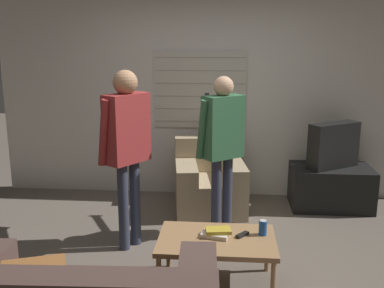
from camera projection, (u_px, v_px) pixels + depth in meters
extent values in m
plane|color=#665B51|center=(189.00, 268.00, 3.98)|extent=(16.00, 16.00, 0.00)
cube|color=silver|center=(203.00, 96.00, 5.65)|extent=(5.20, 0.06, 2.55)
cube|color=beige|center=(200.00, 90.00, 5.60)|extent=(1.15, 0.02, 0.96)
cube|color=gray|center=(200.00, 122.00, 5.68)|extent=(1.13, 0.00, 0.01)
cube|color=gray|center=(200.00, 109.00, 5.64)|extent=(1.13, 0.00, 0.01)
cube|color=gray|center=(200.00, 96.00, 5.60)|extent=(1.13, 0.00, 0.01)
cube|color=gray|center=(200.00, 84.00, 5.57)|extent=(1.13, 0.00, 0.01)
cube|color=gray|center=(200.00, 71.00, 5.53)|extent=(1.13, 0.00, 0.01)
cube|color=gray|center=(200.00, 58.00, 5.49)|extent=(1.13, 0.00, 0.01)
cube|color=#935B2D|center=(36.00, 284.00, 2.72)|extent=(0.41, 0.33, 0.37)
cube|color=tan|center=(210.00, 194.00, 5.29)|extent=(0.90, 0.92, 0.40)
cube|color=tan|center=(207.00, 153.00, 5.50)|extent=(0.81, 0.31, 0.42)
cube|color=tan|center=(233.00, 169.00, 5.24)|extent=(0.35, 0.85, 0.18)
cube|color=tan|center=(186.00, 170.00, 5.21)|extent=(0.35, 0.85, 0.18)
cube|color=#9E754C|center=(217.00, 240.00, 3.62)|extent=(0.95, 0.62, 0.04)
cylinder|color=#9E754C|center=(168.00, 247.00, 3.96)|extent=(0.04, 0.04, 0.38)
cylinder|color=#9E754C|center=(267.00, 251.00, 3.89)|extent=(0.04, 0.04, 0.38)
cylinder|color=#9E754C|center=(159.00, 279.00, 3.44)|extent=(0.04, 0.04, 0.38)
cylinder|color=#9E754C|center=(273.00, 284.00, 3.37)|extent=(0.04, 0.04, 0.38)
cube|color=black|center=(330.00, 187.00, 5.37)|extent=(0.94, 0.58, 0.50)
cube|color=black|center=(334.00, 145.00, 5.26)|extent=(0.65, 0.52, 0.53)
cube|color=#3D4738|center=(327.00, 144.00, 5.34)|extent=(0.47, 0.31, 0.44)
cylinder|color=#33384C|center=(123.00, 207.00, 4.25)|extent=(0.10, 0.10, 0.86)
cylinder|color=#33384C|center=(135.00, 203.00, 4.37)|extent=(0.10, 0.10, 0.86)
cube|color=maroon|center=(127.00, 128.00, 4.14)|extent=(0.41, 0.47, 0.64)
sphere|color=#A87A56|center=(125.00, 82.00, 4.04)|extent=(0.23, 0.23, 0.23)
cylinder|color=maroon|center=(104.00, 133.00, 3.99)|extent=(0.17, 0.15, 0.61)
cylinder|color=maroon|center=(125.00, 105.00, 4.45)|extent=(0.52, 0.39, 0.31)
cube|color=white|center=(107.00, 114.00, 4.65)|extent=(0.08, 0.08, 0.13)
cylinder|color=#33384C|center=(216.00, 198.00, 4.54)|extent=(0.10, 0.10, 0.83)
cylinder|color=#33384C|center=(227.00, 195.00, 4.61)|extent=(0.10, 0.10, 0.83)
cube|color=#336642|center=(223.00, 127.00, 4.41)|extent=(0.43, 0.40, 0.62)
sphere|color=tan|center=(223.00, 86.00, 4.32)|extent=(0.20, 0.20, 0.20)
cylinder|color=#336642|center=(202.00, 130.00, 4.33)|extent=(0.15, 0.17, 0.59)
cylinder|color=#336642|center=(223.00, 98.00, 4.71)|extent=(0.42, 0.51, 0.15)
cube|color=black|center=(207.00, 99.00, 4.96)|extent=(0.06, 0.06, 0.13)
cube|color=beige|center=(215.00, 235.00, 3.63)|extent=(0.24, 0.17, 0.03)
cube|color=gold|center=(218.00, 230.00, 3.64)|extent=(0.22, 0.16, 0.03)
cylinder|color=#194C9E|center=(263.00, 228.00, 3.66)|extent=(0.07, 0.07, 0.12)
cylinder|color=silver|center=(263.00, 221.00, 3.65)|extent=(0.06, 0.06, 0.00)
cube|color=black|center=(242.00, 235.00, 3.65)|extent=(0.12, 0.12, 0.02)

